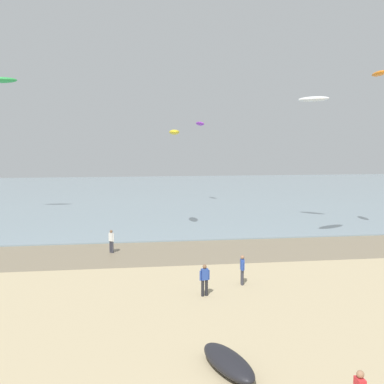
# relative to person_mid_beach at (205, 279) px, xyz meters

# --- Properties ---
(wet_sand_strip) EXTENTS (120.00, 7.37, 0.01)m
(wet_sand_strip) POSITION_rel_person_mid_beach_xyz_m (-2.49, 9.74, -0.91)
(wet_sand_strip) COLOR #84755B
(wet_sand_strip) RESTS_ON ground
(sea) EXTENTS (160.00, 70.00, 0.10)m
(sea) POSITION_rel_person_mid_beach_xyz_m (-2.49, 48.42, -0.87)
(sea) COLOR #7F939E
(sea) RESTS_ON ground
(person_mid_beach) EXTENTS (0.56, 0.30, 1.71)m
(person_mid_beach) POSITION_rel_person_mid_beach_xyz_m (0.00, 0.00, 0.00)
(person_mid_beach) COLOR #232328
(person_mid_beach) RESTS_ON ground
(person_by_waterline) EXTENTS (0.27, 0.56, 1.71)m
(person_by_waterline) POSITION_rel_person_mid_beach_xyz_m (2.46, 1.63, 0.00)
(person_by_waterline) COLOR #383842
(person_by_waterline) RESTS_ON ground
(person_left_flank) EXTENTS (0.41, 0.45, 1.71)m
(person_left_flank) POSITION_rel_person_mid_beach_xyz_m (-5.23, 10.32, 0.00)
(person_left_flank) COLOR #383842
(person_left_flank) RESTS_ON ground
(grounded_kite) EXTENTS (1.99, 3.33, 0.63)m
(grounded_kite) POSITION_rel_person_mid_beach_xyz_m (-0.48, -7.96, -0.60)
(grounded_kite) COLOR black
(grounded_kite) RESTS_ON ground
(kite_aloft_1) EXTENTS (3.58, 1.43, 0.75)m
(kite_aloft_1) POSITION_rel_person_mid_beach_xyz_m (-17.10, 28.00, 13.68)
(kite_aloft_1) COLOR green
(kite_aloft_2) EXTENTS (0.99, 2.81, 0.46)m
(kite_aloft_2) POSITION_rel_person_mid_beach_xyz_m (0.19, 17.57, 8.09)
(kite_aloft_2) COLOR yellow
(kite_aloft_4) EXTENTS (2.85, 2.74, 0.48)m
(kite_aloft_4) POSITION_rel_person_mid_beach_xyz_m (13.29, 18.02, 11.20)
(kite_aloft_4) COLOR white
(kite_aloft_5) EXTENTS (1.28, 2.53, 0.69)m
(kite_aloft_5) POSITION_rel_person_mid_beach_xyz_m (5.18, 34.52, 9.51)
(kite_aloft_5) COLOR purple
(kite_aloft_6) EXTENTS (1.10, 2.55, 0.43)m
(kite_aloft_6) POSITION_rel_person_mid_beach_xyz_m (16.79, 12.86, 12.85)
(kite_aloft_6) COLOR orange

